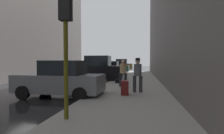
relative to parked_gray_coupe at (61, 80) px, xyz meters
The scene contains 13 objects.
ground_plane 3.34m from the parked_gray_coupe, 144.98° to the left, with size 120.00×120.00×0.00m, color black.
sidewalk 3.91m from the parked_gray_coupe, 28.94° to the left, with size 4.00×40.00×0.15m, color gray.
parked_gray_coupe is the anchor object (origin of this frame).
parked_black_suv 6.95m from the parked_gray_coupe, 90.00° to the left, with size 4.62×2.10×2.25m.
parked_silver_sedan 12.95m from the parked_gray_coupe, 90.00° to the left, with size 4.26×2.18×1.79m.
parked_dark_green_sedan 19.07m from the parked_gray_coupe, 90.00° to the left, with size 4.23×2.11×1.79m.
parked_bronze_suv 25.89m from the parked_gray_coupe, 90.00° to the left, with size 4.61×2.08×2.25m.
fire_hydrant 9.80m from the parked_gray_coupe, 79.39° to the left, with size 0.42×0.22×0.70m.
traffic_light 4.40m from the parked_gray_coupe, 62.15° to the right, with size 0.32×0.32×3.60m.
pedestrian_with_beanie 3.88m from the parked_gray_coupe, 16.17° to the left, with size 0.52×0.45×1.78m.
pedestrian_in_tan_coat 4.11m from the parked_gray_coupe, 47.64° to the left, with size 0.52×0.47×1.71m.
rolling_suitcase 3.16m from the parked_gray_coupe, ahead, with size 0.41×0.59×1.04m.
duffel_bag 5.30m from the parked_gray_coupe, 65.68° to the left, with size 0.32×0.44×0.28m.
Camera 1 is at (6.54, -9.89, 1.73)m, focal length 28.00 mm.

